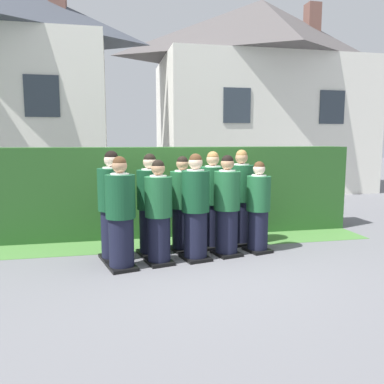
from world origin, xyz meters
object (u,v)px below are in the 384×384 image
student_front_row_3 (227,208)px  student_rear_row_4 (241,199)px  student_front_row_2 (195,210)px  student_rear_row_3 (213,202)px  student_front_row_4 (258,209)px  student_rear_row_0 (113,208)px  student_front_row_1 (159,215)px  student_rear_row_1 (150,207)px  student_front_row_0 (121,216)px  student_rear_row_2 (183,206)px

student_front_row_3 → student_rear_row_4: (0.45, 0.63, 0.03)m
student_front_row_2 → student_rear_row_3: 0.79m
student_front_row_2 → student_front_row_4: size_ratio=1.09×
student_rear_row_0 → student_rear_row_3: student_rear_row_0 is taller
student_front_row_1 → student_rear_row_3: bearing=35.0°
student_front_row_4 → student_rear_row_3: student_rear_row_3 is taller
student_front_row_2 → student_rear_row_4: size_ratio=0.98×
student_front_row_2 → student_rear_row_1: (-0.66, 0.41, -0.00)m
student_front_row_0 → student_front_row_4: student_front_row_0 is taller
student_front_row_1 → student_rear_row_2: student_rear_row_2 is taller
student_rear_row_0 → student_front_row_1: bearing=-27.2°
student_front_row_2 → student_front_row_3: 0.58m
student_front_row_0 → student_front_row_4: (2.30, 0.44, -0.06)m
student_front_row_1 → student_rear_row_1: (-0.07, 0.50, 0.04)m
student_front_row_1 → student_rear_row_1: student_rear_row_1 is taller
student_front_row_2 → student_front_row_4: 1.16m
student_rear_row_0 → student_front_row_4: bearing=-1.2°
student_rear_row_1 → student_rear_row_4: (1.68, 0.35, 0.02)m
student_front_row_1 → student_front_row_3: bearing=10.9°
student_front_row_2 → student_rear_row_3: size_ratio=0.99×
student_rear_row_3 → student_front_row_2: bearing=-125.2°
student_front_row_4 → student_rear_row_1: 1.81m
student_rear_row_3 → student_front_row_4: bearing=-32.2°
student_front_row_0 → student_rear_row_4: student_rear_row_4 is taller
student_front_row_3 → student_front_row_4: size_ratio=1.07×
student_front_row_4 → student_rear_row_4: student_rear_row_4 is taller
student_front_row_3 → student_rear_row_1: bearing=167.3°
student_rear_row_2 → student_rear_row_3: bearing=10.5°
student_front_row_2 → student_rear_row_4: 1.27m
student_front_row_0 → student_rear_row_2: 1.30m
student_rear_row_2 → student_front_row_4: bearing=-14.8°
student_front_row_3 → student_rear_row_2: 0.78m
student_front_row_0 → student_front_row_1: student_front_row_0 is taller
student_front_row_2 → student_front_row_3: size_ratio=1.02×
student_front_row_4 → student_rear_row_4: size_ratio=0.90×
student_front_row_1 → student_rear_row_0: bearing=152.8°
student_front_row_2 → student_front_row_3: (0.56, 0.13, -0.02)m
student_front_row_1 → student_rear_row_1: bearing=98.5°
student_rear_row_1 → student_rear_row_3: (1.12, 0.23, 0.01)m
student_front_row_1 → student_front_row_2: student_front_row_2 is taller
student_rear_row_3 → student_rear_row_4: (0.56, 0.12, 0.01)m
student_front_row_2 → student_rear_row_0: student_rear_row_0 is taller
student_front_row_4 → student_rear_row_3: size_ratio=0.91×
student_front_row_4 → student_rear_row_3: bearing=147.8°
student_rear_row_0 → student_rear_row_4: (2.29, 0.50, -0.01)m
student_front_row_3 → student_front_row_1: bearing=-169.1°
student_front_row_0 → student_front_row_2: (1.16, 0.22, 0.01)m
student_front_row_0 → student_rear_row_2: student_front_row_0 is taller
student_front_row_2 → student_rear_row_2: size_ratio=1.04×
student_front_row_1 → student_rear_row_0: size_ratio=0.93×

